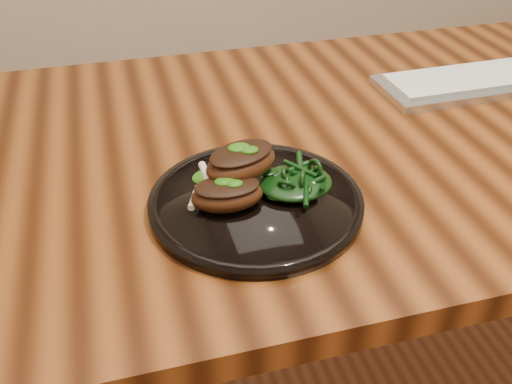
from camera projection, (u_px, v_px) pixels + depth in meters
desk at (407, 161)px, 1.02m from camera, size 1.60×0.80×0.75m
plate at (256, 202)px, 0.76m from camera, size 0.28×0.28×0.02m
lamb_chop_front at (227, 193)px, 0.72m from camera, size 0.10×0.07×0.04m
lamb_chop_back at (241, 161)px, 0.75m from camera, size 0.12×0.10×0.05m
herb_smear at (220, 175)px, 0.79m from camera, size 0.08×0.05×0.00m
greens_heap at (295, 178)px, 0.76m from camera, size 0.10×0.09×0.04m
keyboard at (498, 78)px, 1.08m from camera, size 0.47×0.15×0.02m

